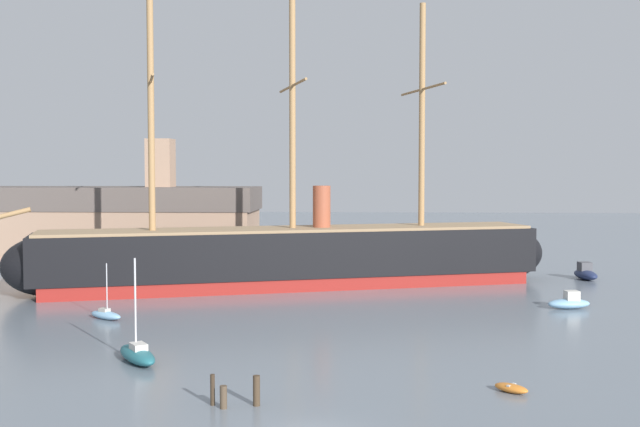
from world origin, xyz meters
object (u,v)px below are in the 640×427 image
(sailboat_mid_left, at_px, (106,315))
(motorboat_far_right, at_px, (585,273))
(dinghy_distant_centre, at_px, (376,265))
(dockside_warehouse_left, at_px, (112,227))
(mooring_piling_left_pair, at_px, (213,390))
(mooring_piling_nearest, at_px, (223,397))
(mooring_piling_right_pair, at_px, (256,391))
(motorboat_alongside_stern, at_px, (569,302))
(dinghy_foreground_right, at_px, (511,388))
(sailboat_foreground_left, at_px, (137,354))
(tall_ship, at_px, (293,256))

(sailboat_mid_left, distance_m, motorboat_far_right, 54.27)
(sailboat_mid_left, bearing_deg, dinghy_distant_centre, 57.98)
(motorboat_far_right, distance_m, dockside_warehouse_left, 58.69)
(mooring_piling_left_pair, bearing_deg, motorboat_far_right, 56.05)
(motorboat_far_right, height_order, mooring_piling_nearest, motorboat_far_right)
(sailboat_mid_left, height_order, mooring_piling_right_pair, sailboat_mid_left)
(mooring_piling_right_pair, bearing_deg, motorboat_alongside_stern, 51.33)
(dinghy_foreground_right, relative_size, motorboat_alongside_stern, 0.52)
(dinghy_distant_centre, height_order, dockside_warehouse_left, dockside_warehouse_left)
(sailboat_mid_left, height_order, mooring_piling_left_pair, sailboat_mid_left)
(dinghy_foreground_right, height_order, dockside_warehouse_left, dockside_warehouse_left)
(mooring_piling_left_pair, bearing_deg, mooring_piling_right_pair, 1.17)
(dinghy_foreground_right, xyz_separation_m, motorboat_alongside_stern, (10.31, 27.10, 0.33))
(motorboat_far_right, relative_size, dinghy_distant_centre, 2.08)
(sailboat_foreground_left, distance_m, dinghy_foreground_right, 23.67)
(dinghy_foreground_right, relative_size, mooring_piling_nearest, 1.76)
(tall_ship, xyz_separation_m, motorboat_alongside_stern, (26.26, -11.68, -2.80))
(sailboat_foreground_left, relative_size, dockside_warehouse_left, 0.17)
(dinghy_distant_centre, height_order, mooring_piling_nearest, mooring_piling_nearest)
(sailboat_mid_left, relative_size, mooring_piling_right_pair, 2.92)
(mooring_piling_left_pair, bearing_deg, dockside_warehouse_left, 113.05)
(sailboat_foreground_left, distance_m, dinghy_distant_centre, 54.00)
(sailboat_mid_left, relative_size, mooring_piling_left_pair, 2.85)
(motorboat_alongside_stern, bearing_deg, dinghy_foreground_right, -110.84)
(mooring_piling_nearest, relative_size, dockside_warehouse_left, 0.03)
(dinghy_foreground_right, relative_size, motorboat_far_right, 0.44)
(tall_ship, height_order, mooring_piling_left_pair, tall_ship)
(motorboat_alongside_stern, bearing_deg, mooring_piling_left_pair, -131.22)
(dinghy_distant_centre, bearing_deg, mooring_piling_right_pair, -96.84)
(mooring_piling_nearest, bearing_deg, motorboat_far_right, 56.87)
(mooring_piling_nearest, bearing_deg, sailboat_foreground_left, 128.28)
(dockside_warehouse_left, bearing_deg, sailboat_foreground_left, -69.95)
(tall_ship, distance_m, sailboat_mid_left, 23.78)
(tall_ship, height_order, motorboat_far_right, tall_ship)
(tall_ship, distance_m, mooring_piling_left_pair, 42.18)
(mooring_piling_left_pair, distance_m, dockside_warehouse_left, 62.58)
(dinghy_foreground_right, height_order, dinghy_distant_centre, dinghy_distant_centre)
(dinghy_foreground_right, relative_size, mooring_piling_right_pair, 1.32)
(tall_ship, bearing_deg, mooring_piling_left_pair, -90.53)
(tall_ship, distance_m, dinghy_foreground_right, 42.04)
(dinghy_foreground_right, distance_m, motorboat_far_right, 49.63)
(dinghy_foreground_right, xyz_separation_m, dinghy_distant_centre, (-6.76, 56.98, 0.02))
(motorboat_alongside_stern, distance_m, dockside_warehouse_left, 57.99)
(motorboat_far_right, bearing_deg, mooring_piling_left_pair, -123.95)
(tall_ship, relative_size, sailboat_mid_left, 13.17)
(motorboat_alongside_stern, height_order, motorboat_far_right, motorboat_far_right)
(sailboat_mid_left, bearing_deg, dinghy_foreground_right, -33.46)
(motorboat_alongside_stern, xyz_separation_m, motorboat_far_right, (6.92, 19.44, 0.12))
(sailboat_mid_left, xyz_separation_m, motorboat_alongside_stern, (40.31, 7.27, 0.18))
(mooring_piling_nearest, xyz_separation_m, dockside_warehouse_left, (-25.12, 57.98, 4.67))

